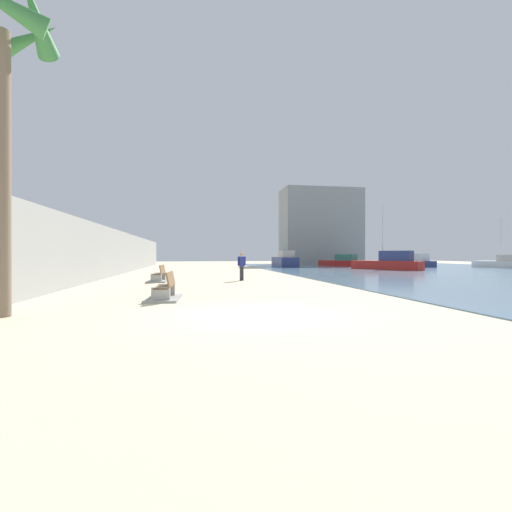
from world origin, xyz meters
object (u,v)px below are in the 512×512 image
Objects in this scene: bench_far at (159,278)px; person_walking at (242,264)px; bench_near at (165,293)px; boat_far_right at (388,263)px; boat_distant at (285,260)px; boat_mid_bay at (413,262)px; boat_far_left at (506,263)px; boat_nearest at (342,262)px; palm_tree at (0,73)px.

person_walking is at bearing 1.08° from bench_far.
bench_near is 30.16m from boat_far_right.
bench_far is 0.29× the size of boat_distant.
person_walking is at bearing 66.66° from bench_near.
boat_distant is (13.51, 23.91, 0.59)m from bench_far.
boat_far_left is at bearing -37.80° from boat_mid_bay.
boat_nearest is at bearing 55.87° from person_walking.
palm_tree is 35.40m from boat_far_right.
boat_mid_bay is (8.45, -3.11, 0.03)m from boat_nearest.
boat_nearest is at bearing 150.58° from boat_far_left.
boat_mid_bay reaches higher than bench_near.
person_walking is 25.34m from boat_distant.
boat_far_right is (24.54, 24.94, -5.40)m from palm_tree.
boat_mid_bay is (8.17, 8.38, -0.12)m from boat_far_right.
boat_distant is 25.65m from boat_far_left.
palm_tree is at bearing -123.66° from boat_nearest.
person_walking is 32.85m from boat_mid_bay.
boat_distant is at bearing -175.68° from boat_nearest.
boat_mid_bay is (32.71, 33.32, -5.52)m from palm_tree.
bench_near is at bearing -133.62° from boat_mid_bay.
boat_nearest is (-0.28, 11.49, -0.14)m from boat_far_right.
bench_near is at bearing -110.89° from boat_distant.
palm_tree is at bearing -146.08° from boat_far_left.
person_walking is (3.88, 8.99, 0.77)m from bench_near.
boat_far_right is 13.62m from boat_distant.
boat_far_right is 11.49m from boat_nearest.
bench_far is 1.26× the size of person_walking.
bench_near is 0.32× the size of boat_far_left.
boat_distant reaches higher than person_walking.
boat_far_left is at bearing -29.42° from boat_nearest.
boat_mid_bay is at bearing 46.38° from bench_near.
boat_distant is (-8.19, 10.89, 0.06)m from boat_far_right.
bench_far is 0.27× the size of boat_mid_bay.
boat_far_right reaches higher than boat_nearest.
boat_nearest is at bearing 56.34° from palm_tree.
boat_far_left is (24.17, -8.58, -0.20)m from boat_distant.
boat_nearest is at bearing 91.39° from boat_far_right.
boat_far_right is at bearing -88.61° from boat_nearest.
boat_nearest is (21.42, 24.51, 0.38)m from bench_far.
boat_nearest is (16.55, 24.42, -0.39)m from person_walking.
palm_tree is at bearing -103.40° from bench_far.
boat_mid_bay is at bearing 35.63° from bench_far.
boat_mid_bay is at bearing 45.74° from boat_far_right.
bench_far is at bearing -144.37° from boat_mid_bay.
palm_tree reaches higher than bench_near.
boat_far_left is (32.82, 15.25, -0.39)m from person_walking.
bench_far is 32.55m from boat_nearest.
boat_far_left is at bearing 8.24° from boat_far_right.
boat_distant is at bearing 65.47° from palm_tree.
bench_far is 40.69m from boat_far_left.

